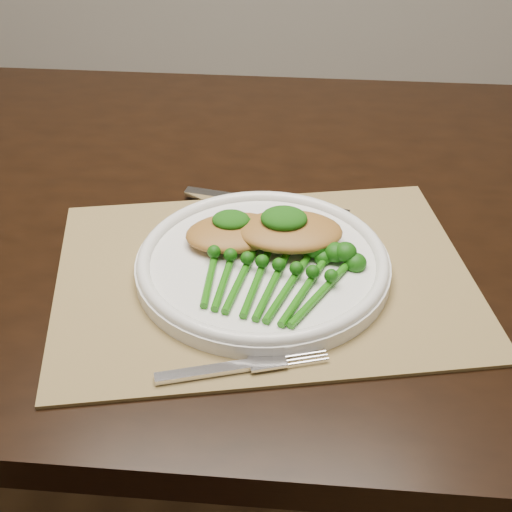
# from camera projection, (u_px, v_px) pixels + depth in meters

# --- Properties ---
(floor) EXTENTS (4.00, 4.00, 0.00)m
(floor) POSITION_uv_depth(u_px,v_px,m) (284.00, 473.00, 1.52)
(floor) COLOR brown
(floor) RESTS_ON ground
(dining_table) EXTENTS (1.62, 0.93, 0.75)m
(dining_table) POSITION_uv_depth(u_px,v_px,m) (222.00, 389.00, 1.20)
(dining_table) COLOR black
(dining_table) RESTS_ON ground
(placemat) EXTENTS (0.54, 0.44, 0.00)m
(placemat) POSITION_uv_depth(u_px,v_px,m) (264.00, 276.00, 0.84)
(placemat) COLOR olive
(placemat) RESTS_ON dining_table
(dinner_plate) EXTENTS (0.30, 0.30, 0.03)m
(dinner_plate) POSITION_uv_depth(u_px,v_px,m) (263.00, 263.00, 0.83)
(dinner_plate) COLOR white
(dinner_plate) RESTS_ON placemat
(knife) EXTENTS (0.23, 0.06, 0.01)m
(knife) POSITION_uv_depth(u_px,v_px,m) (250.00, 200.00, 0.96)
(knife) COLOR silver
(knife) RESTS_ON placemat
(fork) EXTENTS (0.17, 0.06, 0.01)m
(fork) POSITION_uv_depth(u_px,v_px,m) (254.00, 364.00, 0.71)
(fork) COLOR silver
(fork) RESTS_ON placemat
(chicken_fillet_left) EXTENTS (0.14, 0.11, 0.02)m
(chicken_fillet_left) POSITION_uv_depth(u_px,v_px,m) (234.00, 233.00, 0.86)
(chicken_fillet_left) COLOR #AC7532
(chicken_fillet_left) RESTS_ON dinner_plate
(chicken_fillet_right) EXTENTS (0.13, 0.09, 0.03)m
(chicken_fillet_right) POSITION_uv_depth(u_px,v_px,m) (290.00, 231.00, 0.85)
(chicken_fillet_right) COLOR #AC7532
(chicken_fillet_right) RESTS_ON dinner_plate
(pesto_dollop_left) EXTENTS (0.05, 0.04, 0.02)m
(pesto_dollop_left) POSITION_uv_depth(u_px,v_px,m) (231.00, 220.00, 0.86)
(pesto_dollop_left) COLOR #0E4109
(pesto_dollop_left) RESTS_ON chicken_fillet_left
(pesto_dollop_right) EXTENTS (0.06, 0.05, 0.02)m
(pesto_dollop_right) POSITION_uv_depth(u_px,v_px,m) (284.00, 218.00, 0.84)
(pesto_dollop_right) COLOR #0E4109
(pesto_dollop_right) RESTS_ON chicken_fillet_right
(broccolini_bundle) EXTENTS (0.19, 0.20, 0.04)m
(broccolini_bundle) POSITION_uv_depth(u_px,v_px,m) (266.00, 280.00, 0.79)
(broccolini_bundle) COLOR #1B650D
(broccolini_bundle) RESTS_ON dinner_plate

